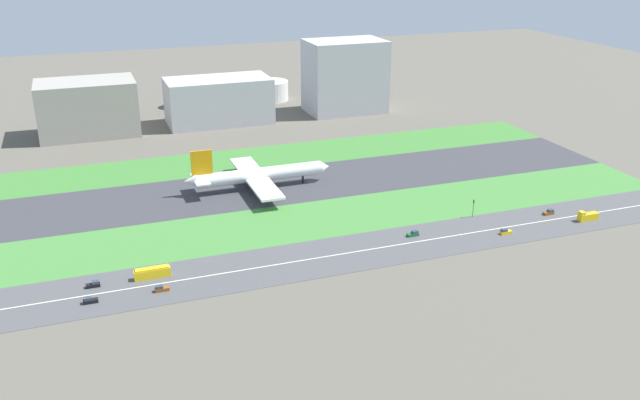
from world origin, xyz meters
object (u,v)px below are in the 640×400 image
airliner (256,175)px  car_3 (505,232)px  truck_0 (587,216)px  terminal_building (88,108)px  hangar_building (219,101)px  car_5 (549,212)px  car_2 (90,300)px  car_4 (94,285)px  fuel_tank_centre (228,94)px  fuel_tank_east (269,91)px  bus_0 (152,273)px  car_0 (161,289)px  fuel_tank_west (186,95)px  car_1 (413,234)px  office_tower (345,76)px  traffic_light (473,207)px

airliner → car_3: airliner is taller
truck_0 → terminal_building: bearing=-47.5°
car_3 → truck_0: truck_0 is taller
hangar_building → car_3: bearing=-71.0°
car_3 → car_5: same height
car_3 → car_2: (-147.26, 0.00, 0.00)m
car_4 → fuel_tank_centre: 246.03m
fuel_tank_east → bus_0: bearing=-114.7°
car_0 → car_5: same height
bus_0 → fuel_tank_west: (49.75, 227.00, 5.80)m
car_1 → car_4: size_ratio=1.00×
hangar_building → fuel_tank_centre: bearing=71.4°
truck_0 → office_tower: bearing=-82.7°
car_5 → truck_0: size_ratio=0.52×
car_5 → fuel_tank_west: size_ratio=0.26×
car_0 → fuel_tank_centre: size_ratio=0.23×
car_1 → car_5: bearing=0.0°
car_5 → fuel_tank_east: size_ratio=0.17×
airliner → traffic_light: bearing=-40.0°
terminal_building → hangar_building: bearing=0.0°
car_3 → car_0: bearing=0.0°
car_2 → traffic_light: 145.58m
bus_0 → hangar_building: 192.39m
traffic_light → office_tower: size_ratio=0.15×
airliner → car_0: airliner is taller
car_1 → traffic_light: 31.36m
car_4 → hangar_building: hangar_building is taller
office_tower → fuel_tank_east: (-35.82, 45.00, -15.51)m
hangar_building → office_tower: bearing=0.0°
airliner → car_5: size_ratio=14.77×
car_0 → car_3: (125.96, 0.00, 0.00)m
car_4 → car_2: size_ratio=1.00×
car_2 → fuel_tank_centre: fuel_tank_centre is taller
terminal_building → office_tower: size_ratio=1.11×
bus_0 → traffic_light: traffic_light is taller
car_5 → terminal_building: terminal_building is taller
fuel_tank_west → office_tower: bearing=-26.4°
truck_0 → fuel_tank_centre: 252.93m
hangar_building → car_4: bearing=-113.6°
car_5 → car_2: (-174.37, -10.00, 0.00)m
fuel_tank_west → hangar_building: bearing=-75.5°
car_5 → office_tower: (-14.25, 182.00, 20.91)m
traffic_light → bus_0: bearing=-176.3°
airliner → bus_0: bearing=-128.0°
fuel_tank_centre → hangar_building: bearing=-108.6°
traffic_light → hangar_building: bearing=110.0°
car_5 → car_2: bearing=-176.7°
car_2 → fuel_tank_west: 247.09m
car_0 → truck_0: size_ratio=0.52×
hangar_building → fuel_tank_centre: (15.13, 45.00, -6.88)m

